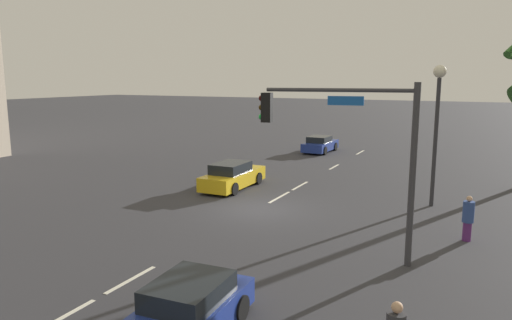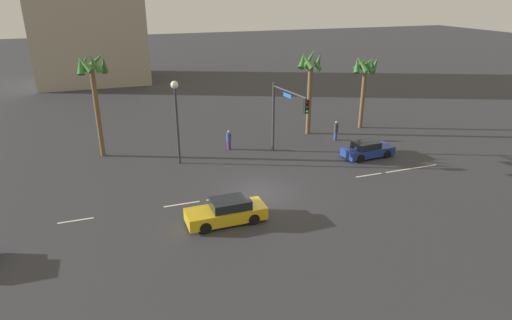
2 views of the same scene
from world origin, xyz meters
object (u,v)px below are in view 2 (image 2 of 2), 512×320
at_px(pedestrian_0, 336,130).
at_px(palm_tree_0, 93,76).
at_px(palm_tree_2, 310,74).
at_px(traffic_signal, 285,110).
at_px(palm_tree_1, 365,71).
at_px(car_1, 367,150).
at_px(pedestrian_1, 229,140).
at_px(car_2, 227,212).
at_px(streetlamp, 176,107).

height_order(pedestrian_0, palm_tree_0, palm_tree_0).
bearing_deg(palm_tree_0, palm_tree_2, -0.57).
bearing_deg(palm_tree_2, traffic_signal, -132.01).
bearing_deg(palm_tree_1, pedestrian_0, -148.72).
distance_m(car_1, pedestrian_1, 11.12).
bearing_deg(palm_tree_1, car_1, -118.55).
bearing_deg(traffic_signal, palm_tree_2, 47.99).
xyz_separation_m(pedestrian_1, palm_tree_1, (13.57, 1.69, 4.49)).
height_order(palm_tree_0, palm_tree_1, palm_tree_0).
distance_m(pedestrian_0, pedestrian_1, 9.50).
relative_size(pedestrian_0, palm_tree_0, 0.21).
bearing_deg(pedestrian_0, car_1, -85.85).
bearing_deg(car_2, pedestrian_1, 73.30).
bearing_deg(palm_tree_1, pedestrian_1, -172.92).
bearing_deg(traffic_signal, car_1, -17.97).
height_order(car_1, palm_tree_1, palm_tree_1).
xyz_separation_m(pedestrian_0, pedestrian_1, (-9.47, 0.81, -0.05)).
distance_m(streetlamp, palm_tree_2, 12.92).
distance_m(streetlamp, palm_tree_0, 6.81).
distance_m(car_2, pedestrian_0, 16.75).
xyz_separation_m(pedestrian_0, palm_tree_0, (-19.28, 2.76, 5.45)).
bearing_deg(pedestrian_1, car_2, -106.70).
relative_size(car_2, palm_tree_1, 0.66).
height_order(pedestrian_0, pedestrian_1, pedestrian_0).
xyz_separation_m(car_2, palm_tree_2, (11.47, 13.24, 4.82)).
height_order(car_1, pedestrian_0, pedestrian_0).
bearing_deg(streetlamp, palm_tree_0, 146.31).
relative_size(streetlamp, palm_tree_1, 0.91).
bearing_deg(streetlamp, pedestrian_1, 20.85).
height_order(streetlamp, palm_tree_1, palm_tree_1).
relative_size(car_1, pedestrian_0, 2.39).
relative_size(traffic_signal, pedestrian_1, 3.41).
bearing_deg(pedestrian_1, palm_tree_2, 12.42).
distance_m(pedestrian_1, palm_tree_2, 9.42).
bearing_deg(car_1, car_2, -154.87).
bearing_deg(traffic_signal, pedestrian_0, 22.19).
bearing_deg(pedestrian_1, palm_tree_1, 7.08).
xyz_separation_m(car_1, palm_tree_0, (-19.60, 7.22, 5.74)).
xyz_separation_m(car_2, streetlamp, (-0.95, 9.81, 3.75)).
bearing_deg(traffic_signal, pedestrian_1, 137.37).
relative_size(car_1, traffic_signal, 0.73).
xyz_separation_m(car_2, traffic_signal, (6.96, 8.24, 3.19)).
distance_m(traffic_signal, palm_tree_0, 14.52).
bearing_deg(palm_tree_2, palm_tree_0, 179.43).
bearing_deg(traffic_signal, streetlamp, 168.80).
height_order(car_1, palm_tree_2, palm_tree_2).
xyz_separation_m(traffic_signal, pedestrian_0, (5.95, 2.43, -2.93)).
bearing_deg(palm_tree_0, pedestrian_0, -8.13).
xyz_separation_m(car_1, palm_tree_1, (3.78, 6.96, 4.74)).
distance_m(traffic_signal, palm_tree_2, 6.93).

